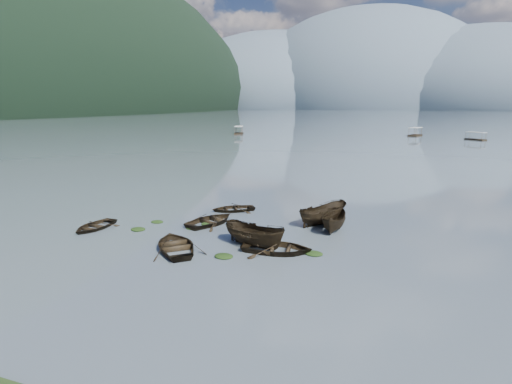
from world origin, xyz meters
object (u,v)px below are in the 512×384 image
(pontoon_left, at_px, (239,134))
(pontoon_centre, at_px, (415,136))
(rowboat_0, at_px, (95,229))
(rowboat_3, at_px, (176,250))

(pontoon_left, xyz_separation_m, pontoon_centre, (52.95, 10.61, 0.00))
(rowboat_0, xyz_separation_m, pontoon_centre, (26.32, 106.49, 0.00))
(rowboat_0, relative_size, rowboat_3, 0.79)
(rowboat_3, xyz_separation_m, pontoon_left, (-34.87, 97.77, 0.00))
(rowboat_3, bearing_deg, rowboat_0, -53.52)
(pontoon_left, height_order, pontoon_centre, pontoon_centre)
(rowboat_0, distance_m, pontoon_left, 99.50)
(rowboat_3, distance_m, pontoon_left, 103.80)
(pontoon_left, bearing_deg, rowboat_3, -88.03)
(rowboat_3, height_order, pontoon_left, pontoon_left)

